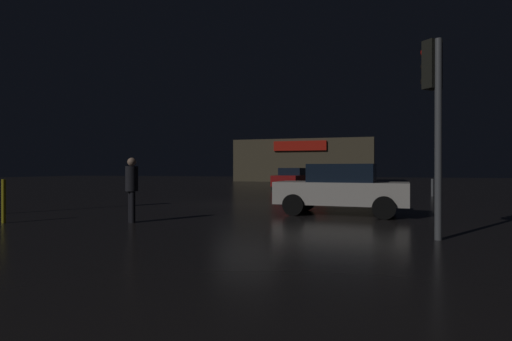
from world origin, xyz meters
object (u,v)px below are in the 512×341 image
object	(u,v)px
store_building	(306,161)
car_near	(341,189)
pedestrian	(132,185)
car_far	(292,179)
traffic_signal_main	(434,97)

from	to	relation	value
store_building	car_near	distance (m)	37.39
car_near	pedestrian	xyz separation A→B (m)	(-5.30, -3.67, 0.20)
car_near	pedestrian	world-z (taller)	pedestrian
store_building	pedestrian	distance (m)	40.36
car_far	store_building	bearing A→B (deg)	97.26
store_building	traffic_signal_main	xyz separation A→B (m)	(9.69, -40.70, 0.44)
car_near	car_far	distance (m)	15.41
car_near	car_far	xyz separation A→B (m)	(-4.67, 14.68, -0.03)
car_far	pedestrian	distance (m)	18.37
traffic_signal_main	car_far	distance (m)	20.13
traffic_signal_main	pedestrian	bearing A→B (deg)	176.78
store_building	traffic_signal_main	size ratio (longest dim) A/B	3.96
car_far	pedestrian	size ratio (longest dim) A/B	2.54
store_building	car_far	distance (m)	22.16
traffic_signal_main	car_near	bearing A→B (deg)	118.61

